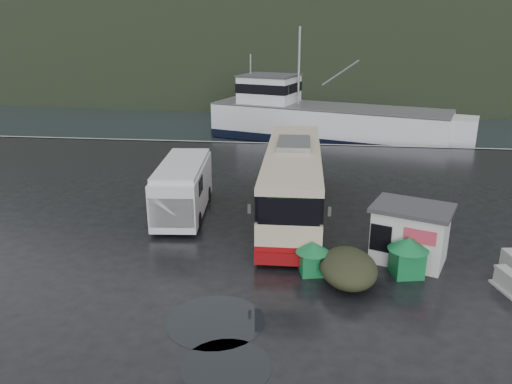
# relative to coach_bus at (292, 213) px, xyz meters

# --- Properties ---
(ground) EXTENTS (160.00, 160.00, 0.00)m
(ground) POSITION_rel_coach_bus_xyz_m (-0.77, -4.19, 0.00)
(ground) COLOR black
(ground) RESTS_ON ground
(harbor_water) EXTENTS (300.00, 180.00, 0.02)m
(harbor_water) POSITION_rel_coach_bus_xyz_m (-0.77, 105.81, 0.00)
(harbor_water) COLOR black
(harbor_water) RESTS_ON ground
(quay_edge) EXTENTS (160.00, 0.60, 1.50)m
(quay_edge) POSITION_rel_coach_bus_xyz_m (-0.77, 15.81, 0.00)
(quay_edge) COLOR #999993
(quay_edge) RESTS_ON ground
(headland) EXTENTS (780.00, 540.00, 570.00)m
(headland) POSITION_rel_coach_bus_xyz_m (9.23, 245.81, 0.00)
(headland) COLOR black
(headland) RESTS_ON ground
(coach_bus) EXTENTS (3.39, 12.82, 3.61)m
(coach_bus) POSITION_rel_coach_bus_xyz_m (0.00, 0.00, 0.00)
(coach_bus) COLOR beige
(coach_bus) RESTS_ON ground
(white_van) EXTENTS (2.82, 6.76, 2.76)m
(white_van) POSITION_rel_coach_bus_xyz_m (-5.53, -0.67, 0.00)
(white_van) COLOR silver
(white_van) RESTS_ON ground
(waste_bin_left) EXTENTS (1.14, 1.14, 1.32)m
(waste_bin_left) POSITION_rel_coach_bus_xyz_m (1.07, -6.49, 0.00)
(waste_bin_left) COLOR #136F37
(waste_bin_left) RESTS_ON ground
(waste_bin_right) EXTENTS (1.32, 1.32, 1.58)m
(waste_bin_right) POSITION_rel_coach_bus_xyz_m (4.72, -6.20, 0.00)
(waste_bin_right) COLOR #136F37
(waste_bin_right) RESTS_ON ground
(dome_tent) EXTENTS (2.38, 3.16, 1.18)m
(dome_tent) POSITION_rel_coach_bus_xyz_m (2.43, -7.05, 0.00)
(dome_tent) COLOR #2A2E1B
(dome_tent) RESTS_ON ground
(ticket_kiosk) EXTENTS (3.71, 3.29, 2.40)m
(ticket_kiosk) POSITION_rel_coach_bus_xyz_m (5.00, -4.91, 0.00)
(ticket_kiosk) COLOR silver
(ticket_kiosk) RESTS_ON ground
(jersey_barrier_c) EXTENTS (1.07, 1.58, 0.72)m
(jersey_barrier_c) POSITION_rel_coach_bus_xyz_m (8.28, -7.03, 0.00)
(jersey_barrier_c) COLOR #999993
(jersey_barrier_c) RESTS_ON ground
(fishing_trawler) EXTENTS (26.84, 13.68, 10.54)m
(fishing_trawler) POSITION_rel_coach_bus_xyz_m (2.34, 23.51, 0.00)
(fishing_trawler) COLOR silver
(fishing_trawler) RESTS_ON ground
(puddles) EXTENTS (3.72, 5.20, 0.01)m
(puddles) POSITION_rel_coach_bus_xyz_m (-1.77, -11.10, 0.01)
(puddles) COLOR black
(puddles) RESTS_ON ground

